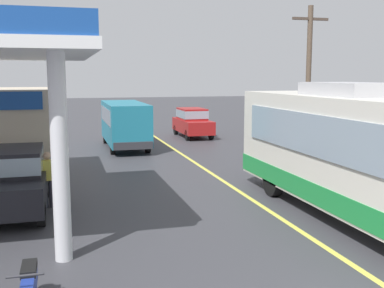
% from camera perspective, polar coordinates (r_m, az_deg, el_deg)
% --- Properties ---
extents(ground, '(120.00, 120.00, 0.00)m').
position_cam_1_polar(ground, '(25.85, -2.72, -0.29)').
color(ground, '#38383D').
extents(lane_divider_stripe, '(0.16, 50.00, 0.01)m').
position_cam_1_polar(lane_divider_stripe, '(21.07, 0.30, -2.25)').
color(lane_divider_stripe, '#D8CC4C').
rests_on(lane_divider_stripe, ground).
extents(coach_bus_main, '(2.60, 11.04, 3.69)m').
position_cam_1_polar(coach_bus_main, '(12.91, 20.76, -1.79)').
color(coach_bus_main, silver).
rests_on(coach_bus_main, ground).
extents(car_at_pump, '(1.70, 4.20, 1.82)m').
position_cam_1_polar(car_at_pump, '(14.23, -20.81, -3.78)').
color(car_at_pump, black).
rests_on(car_at_pump, ground).
extents(minibus_opposing_lane, '(2.04, 6.13, 2.44)m').
position_cam_1_polar(minibus_opposing_lane, '(25.44, -8.22, 2.83)').
color(minibus_opposing_lane, teal).
rests_on(minibus_opposing_lane, ground).
extents(motorcycle_parked_forecourt, '(0.55, 1.80, 0.92)m').
position_cam_1_polar(motorcycle_parked_forecourt, '(8.37, -19.26, -16.27)').
color(motorcycle_parked_forecourt, black).
rests_on(motorcycle_parked_forecourt, ground).
extents(pedestrian_near_pump, '(0.55, 0.22, 1.66)m').
position_cam_1_polar(pedestrian_near_pump, '(14.41, -17.22, -3.80)').
color(pedestrian_near_pump, '#33333F').
rests_on(pedestrian_near_pump, ground).
extents(car_trailing_behind_bus, '(1.70, 4.20, 1.82)m').
position_cam_1_polar(car_trailing_behind_bus, '(29.80, 0.05, 2.82)').
color(car_trailing_behind_bus, maroon).
rests_on(car_trailing_behind_bus, ground).
extents(utility_pole_roadside, '(1.80, 0.24, 7.06)m').
position_cam_1_polar(utility_pole_roadside, '(22.70, 14.02, 7.67)').
color(utility_pole_roadside, brown).
rests_on(utility_pole_roadside, ground).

